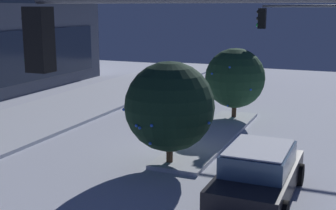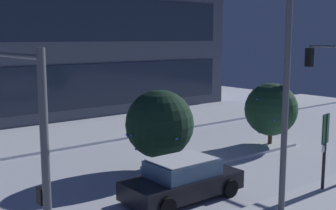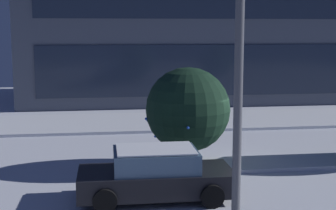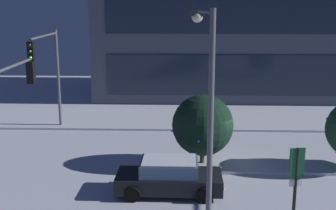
{
  "view_description": "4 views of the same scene",
  "coord_description": "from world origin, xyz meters",
  "px_view_note": "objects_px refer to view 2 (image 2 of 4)",
  "views": [
    {
      "loc": [
        -14.29,
        -5.79,
        5.25
      ],
      "look_at": [
        -0.38,
        0.01,
        2.05
      ],
      "focal_mm": 49.23,
      "sensor_mm": 36.0,
      "label": 1
    },
    {
      "loc": [
        -12.02,
        -14.89,
        5.76
      ],
      "look_at": [
        0.11,
        0.16,
        2.78
      ],
      "focal_mm": 46.86,
      "sensor_mm": 36.0,
      "label": 2
    },
    {
      "loc": [
        -3.67,
        -17.19,
        4.85
      ],
      "look_at": [
        -1.08,
        1.5,
        1.98
      ],
      "focal_mm": 53.22,
      "sensor_mm": 36.0,
      "label": 3
    },
    {
      "loc": [
        -1.59,
        -21.06,
        7.99
      ],
      "look_at": [
        -2.29,
        -0.02,
        3.02
      ],
      "focal_mm": 47.86,
      "sensor_mm": 36.0,
      "label": 4
    }
  ],
  "objects_px": {
    "traffic_light_corner_near_left": "(6,114)",
    "decorated_tree_median": "(271,109)",
    "car_near": "(183,180)",
    "decorated_tree_left_of_median": "(160,124)",
    "street_lamp_arched": "(263,60)",
    "parking_info_sign": "(325,143)"
  },
  "relations": [
    {
      "from": "parking_info_sign",
      "to": "traffic_light_corner_near_left",
      "type": "bearing_deg",
      "value": 68.3
    },
    {
      "from": "street_lamp_arched",
      "to": "decorated_tree_left_of_median",
      "type": "xyz_separation_m",
      "value": [
        0.17,
        5.67,
        -3.0
      ]
    },
    {
      "from": "street_lamp_arched",
      "to": "parking_info_sign",
      "type": "relative_size",
      "value": 2.59
    },
    {
      "from": "car_near",
      "to": "decorated_tree_median",
      "type": "bearing_deg",
      "value": 19.35
    },
    {
      "from": "car_near",
      "to": "traffic_light_corner_near_left",
      "type": "height_order",
      "value": "traffic_light_corner_near_left"
    },
    {
      "from": "traffic_light_corner_near_left",
      "to": "decorated_tree_left_of_median",
      "type": "xyz_separation_m",
      "value": [
        7.87,
        4.03,
        -1.85
      ]
    },
    {
      "from": "car_near",
      "to": "decorated_tree_left_of_median",
      "type": "relative_size",
      "value": 1.28
    },
    {
      "from": "decorated_tree_median",
      "to": "traffic_light_corner_near_left",
      "type": "bearing_deg",
      "value": -166.25
    },
    {
      "from": "traffic_light_corner_near_left",
      "to": "decorated_tree_median",
      "type": "xyz_separation_m",
      "value": [
        15.09,
        3.69,
        -1.91
      ]
    },
    {
      "from": "car_near",
      "to": "traffic_light_corner_near_left",
      "type": "bearing_deg",
      "value": -172.89
    },
    {
      "from": "street_lamp_arched",
      "to": "decorated_tree_left_of_median",
      "type": "height_order",
      "value": "street_lamp_arched"
    },
    {
      "from": "car_near",
      "to": "decorated_tree_median",
      "type": "xyz_separation_m",
      "value": [
        8.74,
        2.97,
        1.29
      ]
    },
    {
      "from": "car_near",
      "to": "parking_info_sign",
      "type": "distance_m",
      "value": 5.46
    },
    {
      "from": "car_near",
      "to": "street_lamp_arched",
      "type": "bearing_deg",
      "value": -59.71
    },
    {
      "from": "parking_info_sign",
      "to": "decorated_tree_median",
      "type": "xyz_separation_m",
      "value": [
        4.21,
        5.76,
        0.09
      ]
    },
    {
      "from": "street_lamp_arched",
      "to": "decorated_tree_left_of_median",
      "type": "distance_m",
      "value": 6.42
    },
    {
      "from": "decorated_tree_median",
      "to": "decorated_tree_left_of_median",
      "type": "distance_m",
      "value": 7.23
    },
    {
      "from": "parking_info_sign",
      "to": "decorated_tree_median",
      "type": "height_order",
      "value": "decorated_tree_median"
    },
    {
      "from": "traffic_light_corner_near_left",
      "to": "decorated_tree_median",
      "type": "distance_m",
      "value": 15.65
    },
    {
      "from": "traffic_light_corner_near_left",
      "to": "decorated_tree_median",
      "type": "relative_size",
      "value": 1.64
    },
    {
      "from": "decorated_tree_median",
      "to": "decorated_tree_left_of_median",
      "type": "bearing_deg",
      "value": 177.32
    },
    {
      "from": "decorated_tree_left_of_median",
      "to": "car_near",
      "type": "bearing_deg",
      "value": -114.74
    }
  ]
}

